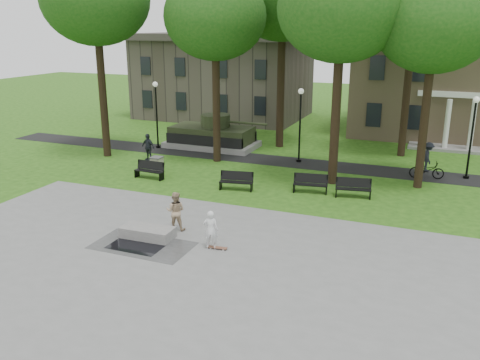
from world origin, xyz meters
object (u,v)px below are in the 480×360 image
at_px(cyclist, 427,164).
at_px(skateboarder, 211,230).
at_px(trash_bin, 157,165).
at_px(park_bench_0, 150,169).
at_px(friend_watching, 176,211).
at_px(concrete_block, 148,232).

bearing_deg(cyclist, skateboarder, 141.89).
height_order(cyclist, trash_bin, cyclist).
relative_size(cyclist, park_bench_0, 1.17).
bearing_deg(cyclist, friend_watching, 132.61).
distance_m(concrete_block, cyclist, 16.96).
relative_size(concrete_block, skateboarder, 1.39).
bearing_deg(skateboarder, trash_bin, -66.48).
bearing_deg(concrete_block, friend_watching, 59.86).
bearing_deg(friend_watching, cyclist, -141.48).
height_order(concrete_block, trash_bin, trash_bin).
bearing_deg(cyclist, concrete_block, 133.26).
distance_m(concrete_block, park_bench_0, 8.75).
height_order(park_bench_0, trash_bin, park_bench_0).
xyz_separation_m(cyclist, park_bench_0, (-14.83, -5.95, -0.35)).
height_order(friend_watching, cyclist, cyclist).
xyz_separation_m(friend_watching, park_bench_0, (-5.19, 6.31, -0.35)).
relative_size(friend_watching, cyclist, 0.80).
relative_size(friend_watching, trash_bin, 1.78).
height_order(friend_watching, trash_bin, friend_watching).
xyz_separation_m(concrete_block, trash_bin, (-4.76, 8.72, 0.24)).
distance_m(friend_watching, trash_bin, 9.30).
bearing_deg(concrete_block, park_bench_0, 120.99).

